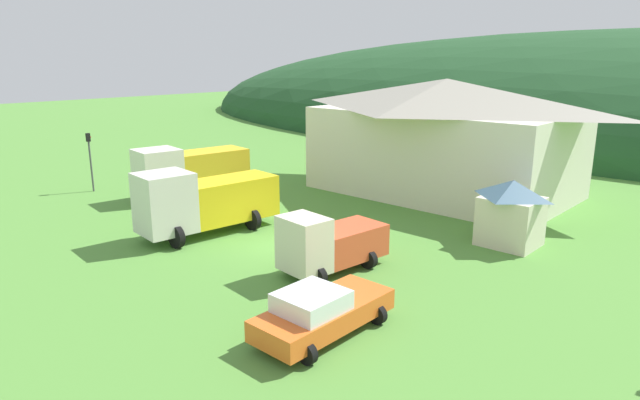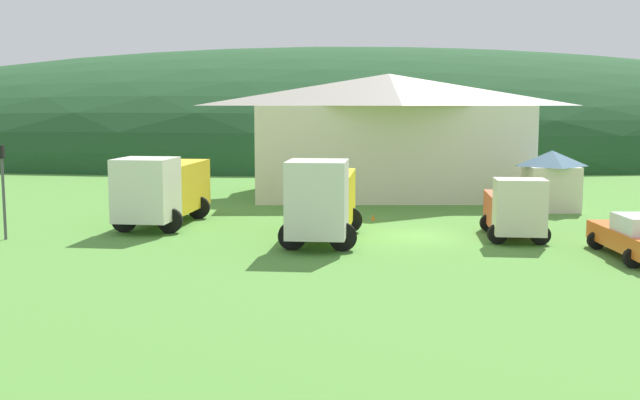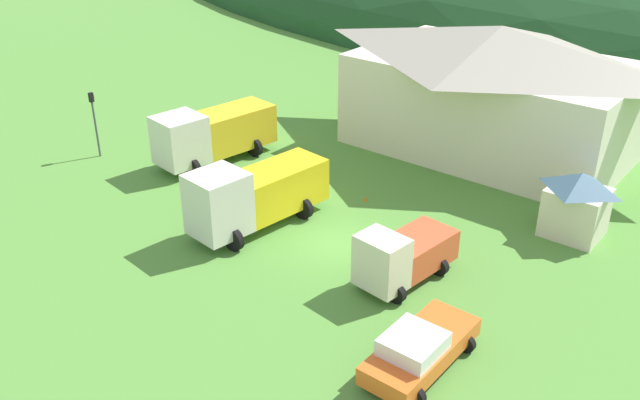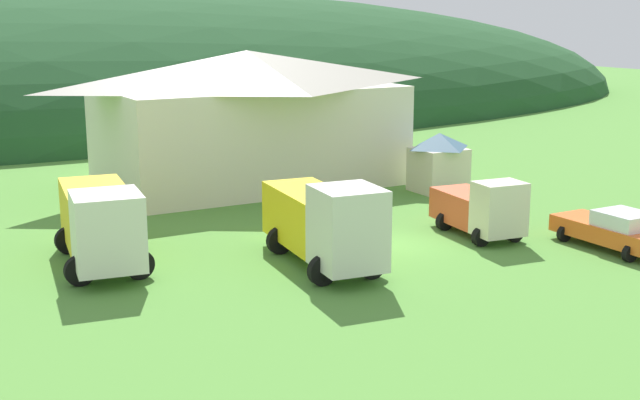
% 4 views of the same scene
% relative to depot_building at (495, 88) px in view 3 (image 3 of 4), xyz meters
% --- Properties ---
extents(ground_plane, '(200.00, 200.00, 0.00)m').
position_rel_depot_building_xyz_m(ground_plane, '(-0.07, -14.90, -3.85)').
color(ground_plane, '#518C38').
extents(depot_building, '(16.99, 10.62, 7.46)m').
position_rel_depot_building_xyz_m(depot_building, '(0.00, 0.00, 0.00)').
color(depot_building, silver).
rests_on(depot_building, ground).
extents(play_shed_cream, '(2.79, 2.56, 3.20)m').
position_rel_depot_building_xyz_m(play_shed_cream, '(7.94, -7.21, -2.20)').
color(play_shed_cream, beige).
rests_on(play_shed_cream, ground).
extents(heavy_rig_striped, '(3.77, 7.52, 3.28)m').
position_rel_depot_building_xyz_m(heavy_rig_striped, '(-11.62, -11.95, -2.07)').
color(heavy_rig_striped, silver).
rests_on(heavy_rig_striped, ground).
extents(flatbed_truck_yellow, '(3.52, 7.44, 3.47)m').
position_rel_depot_building_xyz_m(flatbed_truck_yellow, '(-4.24, -16.18, -2.06)').
color(flatbed_truck_yellow, silver).
rests_on(flatbed_truck_yellow, ground).
extents(light_truck_cream, '(2.79, 4.93, 2.64)m').
position_rel_depot_building_xyz_m(light_truck_cream, '(3.80, -15.68, -2.57)').
color(light_truck_cream, beige).
rests_on(light_truck_cream, ground).
extents(service_pickup_orange, '(2.43, 5.06, 1.66)m').
position_rel_depot_building_xyz_m(service_pickup_orange, '(7.28, -19.89, -3.02)').
color(service_pickup_orange, orange).
rests_on(service_pickup_orange, ground).
extents(traffic_light_west, '(0.20, 0.32, 3.93)m').
position_rel_depot_building_xyz_m(traffic_light_west, '(-17.45, -15.69, -1.42)').
color(traffic_light_west, '#4C4C51').
rests_on(traffic_light_west, ground).
extents(traffic_cone_near_pickup, '(0.36, 0.36, 0.62)m').
position_rel_depot_building_xyz_m(traffic_cone_near_pickup, '(-1.71, -10.53, -3.85)').
color(traffic_cone_near_pickup, orange).
rests_on(traffic_cone_near_pickup, ground).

